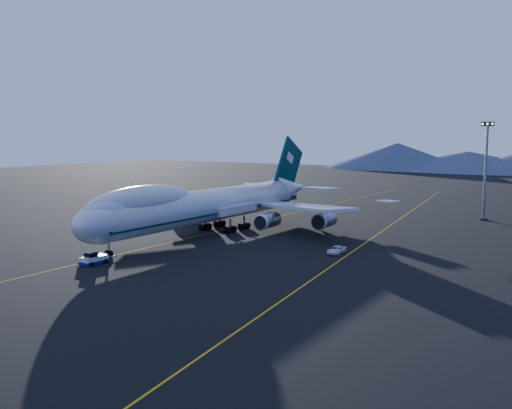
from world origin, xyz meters
The scene contains 7 objects.
ground centered at (0.00, 0.00, 0.00)m, with size 500.00×500.00×0.00m, color black.
taxiway_line_main centered at (0.00, 0.00, 0.01)m, with size 0.25×220.00×0.01m, color #CA9C0B.
taxiway_line_side centered at (30.00, 10.00, 0.01)m, with size 0.25×200.00×0.01m, color #CA9C0B.
boeing_747 centered at (0.00, 0.03, 5.81)m, with size 59.62×72.43×19.37m.
pushback_tug centered at (1.97, -31.30, 0.59)m, with size 2.58×4.36×1.87m.
service_van centered at (30.00, -4.30, 0.64)m, with size 2.11×4.59×1.27m, color silver.
floodlight_mast centered at (42.50, 49.48, 11.49)m, with size 2.80×2.10×22.67m.
Camera 1 is at (69.17, -89.71, 19.58)m, focal length 40.00 mm.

